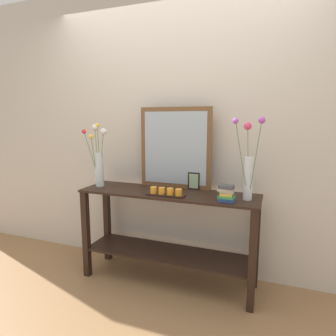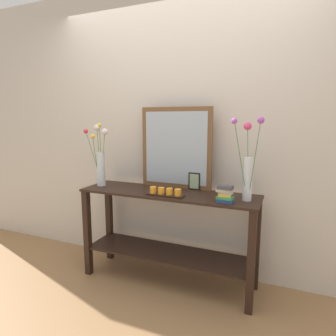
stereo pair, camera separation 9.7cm
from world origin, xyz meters
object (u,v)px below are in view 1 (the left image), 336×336
Objects in this scene: book_stack at (226,194)px; candle_tray at (166,192)px; mirror_leaning at (176,148)px; tall_vase_left at (98,160)px; vase_right at (248,168)px; picture_frame_small at (194,181)px; console_table at (168,226)px.

candle_tray is at bearing -179.81° from book_stack.
tall_vase_left is (-0.70, -0.19, -0.12)m from mirror_leaning.
tall_vase_left is 0.92× the size of vase_right.
vase_right reaches higher than picture_frame_small.
picture_frame_small is at bearing 62.34° from candle_tray.
vase_right reaches higher than tall_vase_left.
mirror_leaning is 1.14× the size of vase_right.
tall_vase_left reaches higher than candle_tray.
vase_right is (1.36, -0.00, 0.00)m from tall_vase_left.
vase_right reaches higher than book_stack.
tall_vase_left reaches higher than console_table.
vase_right reaches higher than candle_tray.
console_table is 0.46m from picture_frame_small.
vase_right is 4.91× the size of book_stack.
candle_tray reaches higher than console_table.
candle_tray is at bearing -77.18° from console_table.
tall_vase_left is 0.76m from candle_tray.
console_table is at bearing 0.72° from tall_vase_left.
mirror_leaning reaches higher than candle_tray.
book_stack is at bearing -5.31° from tall_vase_left.
picture_frame_small is (0.15, 0.29, 0.05)m from candle_tray.
book_stack is at bearing -13.10° from console_table.
picture_frame_small reaches higher than candle_tray.
mirror_leaning is at bearing 15.59° from tall_vase_left.
tall_vase_left is (-0.69, -0.01, 0.56)m from console_table.
picture_frame_small is 0.45m from book_stack.
book_stack reaches higher than candle_tray.
vase_right is 0.69m from candle_tray.
console_table is 10.01× the size of picture_frame_small.
picture_frame_small is (0.87, 0.18, -0.17)m from tall_vase_left.
candle_tray is (0.02, -0.31, -0.34)m from mirror_leaning.
mirror_leaning reaches higher than picture_frame_small.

